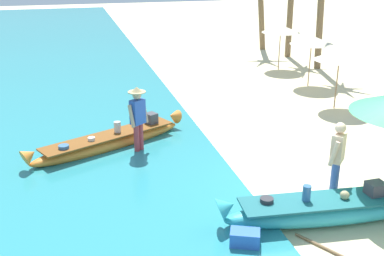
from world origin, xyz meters
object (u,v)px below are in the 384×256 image
boat_cyan_foreground (332,209)px  cooler_box (245,240)px  person_tourist_customer (337,157)px  person_vendor_hatted (138,116)px  boat_orange_midground (110,141)px

boat_cyan_foreground → cooler_box: (-1.91, -0.41, -0.10)m
boat_cyan_foreground → person_tourist_customer: bearing=58.2°
person_vendor_hatted → cooler_box: (1.11, -4.57, -0.83)m
person_vendor_hatted → person_tourist_customer: bearing=-44.5°
person_tourist_customer → cooler_box: 2.75m
boat_orange_midground → cooler_box: size_ratio=8.50×
person_tourist_customer → person_vendor_hatted: bearing=135.5°
boat_cyan_foreground → boat_orange_midground: bearing=128.9°
boat_cyan_foreground → person_tourist_customer: person_tourist_customer is taller
person_vendor_hatted → cooler_box: size_ratio=3.46×
boat_cyan_foreground → cooler_box: 1.95m
boat_orange_midground → person_vendor_hatted: size_ratio=2.46×
person_vendor_hatted → boat_cyan_foreground: bearing=-54.1°
boat_orange_midground → cooler_box: (1.80, -4.99, -0.07)m
boat_orange_midground → person_tourist_customer: (4.17, -3.83, 0.72)m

